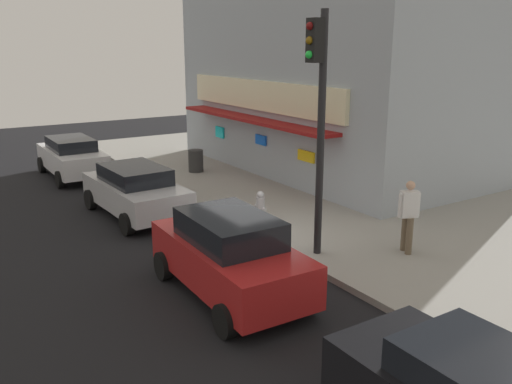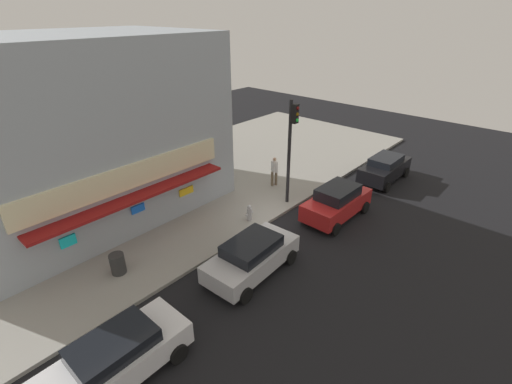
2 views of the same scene
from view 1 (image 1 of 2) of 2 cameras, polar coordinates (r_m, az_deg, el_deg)
The scene contains 10 objects.
ground_plane at distance 14.47m, azimuth 0.10°, elevation -5.29°, with size 50.96×50.96×0.00m, color black.
sidewalk at distance 18.75m, azimuth 17.58°, elevation -0.92°, with size 33.98×13.39×0.16m, color gray.
corner_building at distance 22.94m, azimuth 9.57°, elevation 13.71°, with size 12.95×9.33×8.74m.
traffic_light at distance 12.46m, azimuth 6.63°, elevation 9.20°, with size 0.32×0.58×5.71m.
fire_hydrant at distance 15.60m, azimuth 0.47°, elevation -1.50°, with size 0.50×0.26×0.87m.
trash_can at distance 21.73m, azimuth -6.39°, elevation 3.30°, with size 0.60×0.60×0.88m, color #2D2D2D.
pedestrian at distance 13.54m, azimuth 15.85°, elevation -2.20°, with size 0.46×0.55×1.81m.
parked_car_silver at distance 16.79m, azimuth -12.64°, elevation 0.19°, with size 4.36×2.24×1.56m.
parked_car_red at distance 11.23m, azimuth -2.82°, elevation -6.66°, with size 4.21×2.10×1.76m.
parked_car_white at distance 22.51m, azimuth -18.92°, elevation 3.56°, with size 4.31×1.98×1.57m.
Camera 1 is at (11.39, -7.32, 5.11)m, focal length 37.76 mm.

